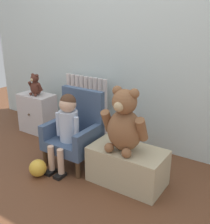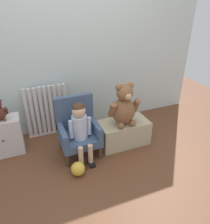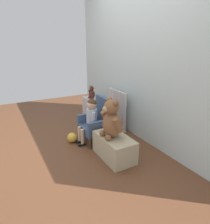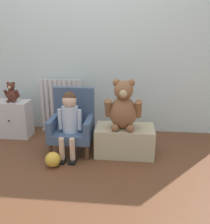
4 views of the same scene
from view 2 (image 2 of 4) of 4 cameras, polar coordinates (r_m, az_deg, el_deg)
The scene contains 9 objects.
ground_plane at distance 2.45m, azimuth -0.67°, elevation -15.76°, with size 6.00×6.00×0.00m, color brown.
back_wall at distance 2.90m, azimuth -9.39°, elevation 17.82°, with size 3.80×0.05×2.40m, color silver.
radiator at distance 3.00m, azimuth -14.90°, elevation 0.19°, with size 0.56×0.05×0.70m.
small_dresser at distance 2.86m, azimuth -24.94°, elevation -5.78°, with size 0.41×0.27×0.46m.
child_armchair at distance 2.59m, azimuth -7.09°, elevation -4.55°, with size 0.45×0.40×0.69m.
child_figure at distance 2.42m, azimuth -6.54°, elevation -3.19°, with size 0.25×0.35×0.70m.
low_bench at distance 2.81m, azimuth 4.81°, elevation -5.33°, with size 0.62×0.34×0.31m, color tan.
large_teddy_bear at distance 2.59m, azimuth 4.97°, elevation 1.40°, with size 0.38×0.27×0.52m.
toy_ball at distance 2.41m, azimuth -7.04°, elevation -14.51°, with size 0.15×0.15×0.15m, color gold.
Camera 2 is at (-0.63, -1.65, 1.69)m, focal length 35.00 mm.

